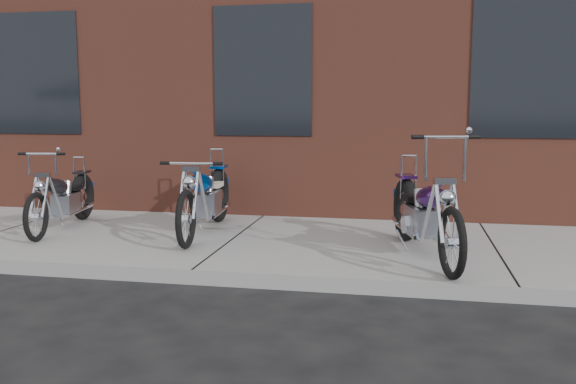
# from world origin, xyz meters

# --- Properties ---
(ground) EXTENTS (120.00, 120.00, 0.00)m
(ground) POSITION_xyz_m (0.00, 0.00, 0.00)
(ground) COLOR black
(ground) RESTS_ON ground
(sidewalk) EXTENTS (22.00, 3.00, 0.15)m
(sidewalk) POSITION_xyz_m (0.00, 1.50, 0.07)
(sidewalk) COLOR #949494
(sidewalk) RESTS_ON ground
(chopper_purple) EXTENTS (0.79, 2.26, 1.30)m
(chopper_purple) POSITION_xyz_m (2.20, 1.00, 0.57)
(chopper_purple) COLOR black
(chopper_purple) RESTS_ON sidewalk
(chopper_blue) EXTENTS (0.56, 2.30, 1.00)m
(chopper_blue) POSITION_xyz_m (-0.43, 1.70, 0.56)
(chopper_blue) COLOR black
(chopper_blue) RESTS_ON sidewalk
(chopper_third) EXTENTS (0.52, 2.01, 1.02)m
(chopper_third) POSITION_xyz_m (-2.30, 1.59, 0.51)
(chopper_third) COLOR black
(chopper_third) RESTS_ON sidewalk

